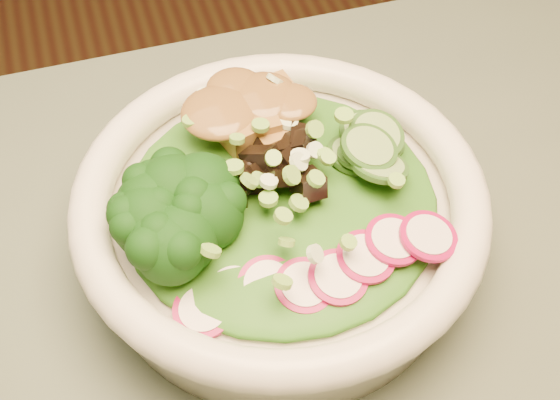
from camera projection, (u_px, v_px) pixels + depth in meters
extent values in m
cylinder|color=black|center=(494.00, 234.00, 1.07)|extent=(0.06, 0.06, 0.72)
cylinder|color=white|center=(280.00, 230.00, 0.56)|extent=(0.25, 0.25, 0.05)
torus|color=white|center=(280.00, 199.00, 0.53)|extent=(0.28, 0.28, 0.03)
ellipsoid|color=#225D13|center=(280.00, 199.00, 0.53)|extent=(0.22, 0.22, 0.03)
ellipsoid|color=brown|center=(240.00, 108.00, 0.54)|extent=(0.07, 0.06, 0.02)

